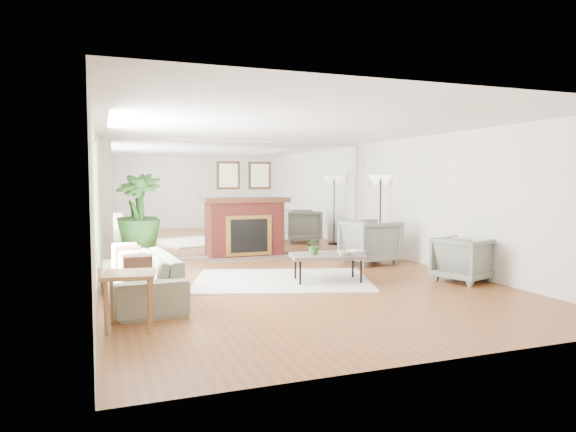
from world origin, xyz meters
name	(u,v)px	position (x,y,z in m)	size (l,w,h in m)	color
ground	(303,286)	(0.00, 0.00, 0.00)	(7.00, 7.00, 0.00)	brown
wall_left	(96,210)	(-2.99, 0.00, 1.25)	(0.02, 7.00, 2.50)	white
wall_right	(463,203)	(2.99, 0.00, 1.25)	(0.02, 7.00, 2.50)	white
wall_back	(244,198)	(0.00, 3.49, 1.25)	(6.00, 0.02, 2.50)	white
mirror_panel	(244,199)	(0.00, 3.47, 1.25)	(5.40, 0.04, 2.40)	silver
window_panel	(98,201)	(-2.96, 0.40, 1.35)	(0.04, 2.40, 1.50)	#B2E09E
fireplace	(247,226)	(0.00, 3.26, 0.66)	(1.85, 0.83, 2.05)	maroon
area_rug	(282,280)	(-0.17, 0.49, 0.02)	(2.81, 2.01, 0.03)	silver
coffee_table	(328,256)	(0.47, 0.12, 0.43)	(1.28, 0.91, 0.47)	#65584F
sofa	(140,278)	(-2.45, -0.16, 0.32)	(2.19, 0.86, 0.64)	gray
armchair_back	(370,241)	(2.07, 1.58, 0.44)	(0.94, 0.96, 0.88)	gray
armchair_front	(463,259)	(2.60, -0.53, 0.36)	(0.78, 0.80, 0.73)	gray
side_table	(129,282)	(-2.65, -1.45, 0.53)	(0.63, 0.63, 0.63)	#99653D
potted_ficus	(139,216)	(-2.22, 3.10, 0.95)	(1.10, 1.10, 1.78)	black
floor_lamp	(381,187)	(2.70, 2.29, 1.50)	(0.57, 0.32, 1.76)	black
tabletop_plant	(314,245)	(0.25, 0.15, 0.61)	(0.27, 0.23, 0.30)	#316324
fruit_bowl	(345,253)	(0.68, -0.09, 0.50)	(0.25, 0.25, 0.06)	#99653D
book	(350,251)	(0.93, 0.23, 0.48)	(0.21, 0.28, 0.02)	#99653D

